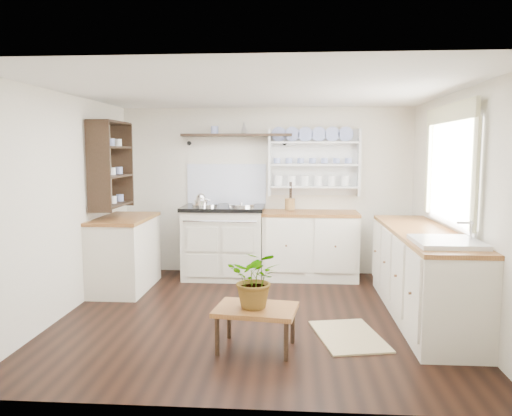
# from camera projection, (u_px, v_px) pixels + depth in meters

# --- Properties ---
(floor) EXTENTS (4.00, 3.80, 0.01)m
(floor) POSITION_uv_depth(u_px,v_px,m) (257.00, 315.00, 5.20)
(floor) COLOR black
(floor) RESTS_ON ground
(wall_back) EXTENTS (4.00, 0.02, 2.30)m
(wall_back) POSITION_uv_depth(u_px,v_px,m) (266.00, 191.00, 6.95)
(wall_back) COLOR #ECE4CC
(wall_back) RESTS_ON ground
(wall_right) EXTENTS (0.02, 3.80, 2.30)m
(wall_right) POSITION_uv_depth(u_px,v_px,m) (459.00, 208.00, 4.92)
(wall_right) COLOR #ECE4CC
(wall_right) RESTS_ON ground
(wall_left) EXTENTS (0.02, 3.80, 2.30)m
(wall_left) POSITION_uv_depth(u_px,v_px,m) (66.00, 204.00, 5.21)
(wall_left) COLOR #ECE4CC
(wall_left) RESTS_ON ground
(ceiling) EXTENTS (4.00, 3.80, 0.01)m
(ceiling) POSITION_uv_depth(u_px,v_px,m) (257.00, 91.00, 4.93)
(ceiling) COLOR white
(ceiling) RESTS_ON wall_back
(window) EXTENTS (0.08, 1.55, 1.22)m
(window) POSITION_uv_depth(u_px,v_px,m) (450.00, 165.00, 5.03)
(window) COLOR white
(window) RESTS_ON wall_right
(aga_cooker) EXTENTS (1.09, 0.75, 1.00)m
(aga_cooker) POSITION_uv_depth(u_px,v_px,m) (224.00, 241.00, 6.74)
(aga_cooker) COLOR beige
(aga_cooker) RESTS_ON floor
(back_cabinets) EXTENTS (1.27, 0.63, 0.90)m
(back_cabinets) POSITION_uv_depth(u_px,v_px,m) (310.00, 244.00, 6.69)
(back_cabinets) COLOR silver
(back_cabinets) RESTS_ON floor
(right_cabinets) EXTENTS (0.62, 2.43, 0.90)m
(right_cabinets) POSITION_uv_depth(u_px,v_px,m) (422.00, 273.00, 5.12)
(right_cabinets) COLOR silver
(right_cabinets) RESTS_ON floor
(belfast_sink) EXTENTS (0.55, 0.60, 0.45)m
(belfast_sink) POSITION_uv_depth(u_px,v_px,m) (446.00, 256.00, 4.34)
(belfast_sink) COLOR white
(belfast_sink) RESTS_ON right_cabinets
(left_cabinets) EXTENTS (0.62, 1.13, 0.90)m
(left_cabinets) POSITION_uv_depth(u_px,v_px,m) (125.00, 252.00, 6.16)
(left_cabinets) COLOR silver
(left_cabinets) RESTS_ON floor
(plate_rack) EXTENTS (1.20, 0.22, 0.90)m
(plate_rack) POSITION_uv_depth(u_px,v_px,m) (314.00, 162.00, 6.82)
(plate_rack) COLOR white
(plate_rack) RESTS_ON wall_back
(high_shelf) EXTENTS (1.50, 0.29, 0.16)m
(high_shelf) POSITION_uv_depth(u_px,v_px,m) (237.00, 136.00, 6.77)
(high_shelf) COLOR black
(high_shelf) RESTS_ON wall_back
(left_shelving) EXTENTS (0.28, 0.80, 1.05)m
(left_shelving) POSITION_uv_depth(u_px,v_px,m) (111.00, 164.00, 6.04)
(left_shelving) COLOR black
(left_shelving) RESTS_ON wall_left
(kettle) EXTENTS (0.18, 0.18, 0.21)m
(kettle) POSITION_uv_depth(u_px,v_px,m) (201.00, 202.00, 6.58)
(kettle) COLOR silver
(kettle) RESTS_ON aga_cooker
(utensil_crock) EXTENTS (0.13, 0.13, 0.16)m
(utensil_crock) POSITION_uv_depth(u_px,v_px,m) (290.00, 204.00, 6.72)
(utensil_crock) COLOR olive
(utensil_crock) RESTS_ON back_cabinets
(center_table) EXTENTS (0.74, 0.58, 0.37)m
(center_table) POSITION_uv_depth(u_px,v_px,m) (256.00, 312.00, 4.28)
(center_table) COLOR brown
(center_table) RESTS_ON floor
(potted_plant) EXTENTS (0.51, 0.46, 0.50)m
(potted_plant) POSITION_uv_depth(u_px,v_px,m) (256.00, 279.00, 4.25)
(potted_plant) COLOR #3F7233
(potted_plant) RESTS_ON center_table
(floor_rug) EXTENTS (0.72, 0.95, 0.02)m
(floor_rug) POSITION_uv_depth(u_px,v_px,m) (349.00, 336.00, 4.60)
(floor_rug) COLOR #9A7F59
(floor_rug) RESTS_ON floor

